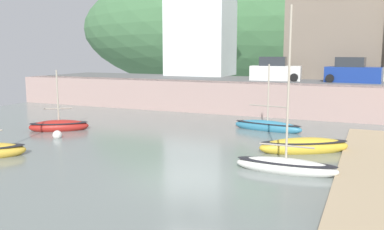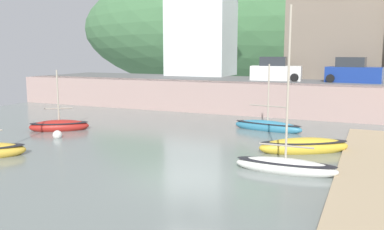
{
  "view_description": "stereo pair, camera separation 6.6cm",
  "coord_description": "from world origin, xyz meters",
  "px_view_note": "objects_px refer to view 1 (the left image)",
  "views": [
    {
      "loc": [
        6.08,
        -13.62,
        4.77
      ],
      "look_at": [
        -2.91,
        6.95,
        1.31
      ],
      "focal_mm": 38.57,
      "sensor_mm": 36.0,
      "label": 1
    },
    {
      "loc": [
        6.14,
        -13.6,
        4.77
      ],
      "look_at": [
        -2.91,
        6.95,
        1.31
      ],
      "focal_mm": 38.57,
      "sensor_mm": 36.0,
      "label": 2
    }
  ],
  "objects_px": {
    "sailboat_white_hull": "(267,126)",
    "sailboat_blue_trim": "(59,126)",
    "sailboat_far_left": "(286,165)",
    "waterfront_building_centre": "(336,20)",
    "mooring_buoy": "(57,135)",
    "sailboat_nearest_shore": "(304,146)",
    "waterfront_building_left": "(201,17)",
    "parked_car_near_slipway": "(275,71)",
    "parked_car_by_wall": "(353,72)"
  },
  "relations": [
    {
      "from": "sailboat_white_hull",
      "to": "sailboat_blue_trim",
      "type": "bearing_deg",
      "value": -148.15
    },
    {
      "from": "sailboat_blue_trim",
      "to": "sailboat_far_left",
      "type": "relative_size",
      "value": 0.58
    },
    {
      "from": "waterfront_building_centre",
      "to": "mooring_buoy",
      "type": "distance_m",
      "value": 25.76
    },
    {
      "from": "sailboat_blue_trim",
      "to": "sailboat_nearest_shore",
      "type": "distance_m",
      "value": 14.63
    },
    {
      "from": "waterfront_building_left",
      "to": "parked_car_near_slipway",
      "type": "relative_size",
      "value": 2.67
    },
    {
      "from": "sailboat_nearest_shore",
      "to": "parked_car_near_slipway",
      "type": "height_order",
      "value": "parked_car_near_slipway"
    },
    {
      "from": "parked_car_by_wall",
      "to": "mooring_buoy",
      "type": "xyz_separation_m",
      "value": [
        -14.54,
        -16.64,
        -3.05
      ]
    },
    {
      "from": "sailboat_blue_trim",
      "to": "parked_car_near_slipway",
      "type": "height_order",
      "value": "parked_car_near_slipway"
    },
    {
      "from": "waterfront_building_left",
      "to": "mooring_buoy",
      "type": "distance_m",
      "value": 22.61
    },
    {
      "from": "sailboat_far_left",
      "to": "mooring_buoy",
      "type": "height_order",
      "value": "sailboat_far_left"
    },
    {
      "from": "waterfront_building_left",
      "to": "sailboat_nearest_shore",
      "type": "bearing_deg",
      "value": -55.15
    },
    {
      "from": "sailboat_nearest_shore",
      "to": "parked_car_near_slipway",
      "type": "bearing_deg",
      "value": 77.59
    },
    {
      "from": "parked_car_near_slipway",
      "to": "waterfront_building_left",
      "type": "bearing_deg",
      "value": 147.28
    },
    {
      "from": "waterfront_building_left",
      "to": "sailboat_blue_trim",
      "type": "relative_size",
      "value": 2.93
    },
    {
      "from": "waterfront_building_left",
      "to": "sailboat_far_left",
      "type": "relative_size",
      "value": 1.69
    },
    {
      "from": "waterfront_building_centre",
      "to": "sailboat_nearest_shore",
      "type": "relative_size",
      "value": 2.27
    },
    {
      "from": "sailboat_far_left",
      "to": "sailboat_white_hull",
      "type": "bearing_deg",
      "value": 107.73
    },
    {
      "from": "waterfront_building_left",
      "to": "sailboat_nearest_shore",
      "type": "relative_size",
      "value": 2.55
    },
    {
      "from": "sailboat_nearest_shore",
      "to": "parked_car_by_wall",
      "type": "bearing_deg",
      "value": 54.33
    },
    {
      "from": "waterfront_building_centre",
      "to": "sailboat_white_hull",
      "type": "distance_m",
      "value": 16.23
    },
    {
      "from": "waterfront_building_left",
      "to": "sailboat_nearest_shore",
      "type": "xyz_separation_m",
      "value": [
        13.22,
        -18.99,
        -7.88
      ]
    },
    {
      "from": "sailboat_far_left",
      "to": "parked_car_near_slipway",
      "type": "height_order",
      "value": "sailboat_far_left"
    },
    {
      "from": "waterfront_building_left",
      "to": "parked_car_by_wall",
      "type": "relative_size",
      "value": 2.67
    },
    {
      "from": "parked_car_near_slipway",
      "to": "mooring_buoy",
      "type": "distance_m",
      "value": 18.94
    },
    {
      "from": "waterfront_building_centre",
      "to": "sailboat_white_hull",
      "type": "relative_size",
      "value": 2.29
    },
    {
      "from": "mooring_buoy",
      "to": "sailboat_far_left",
      "type": "bearing_deg",
      "value": -6.79
    },
    {
      "from": "sailboat_far_left",
      "to": "sailboat_blue_trim",
      "type": "bearing_deg",
      "value": 166.6
    },
    {
      "from": "waterfront_building_left",
      "to": "parked_car_near_slipway",
      "type": "distance_m",
      "value": 10.87
    },
    {
      "from": "mooring_buoy",
      "to": "sailboat_blue_trim",
      "type": "bearing_deg",
      "value": 128.92
    },
    {
      "from": "waterfront_building_centre",
      "to": "parked_car_near_slipway",
      "type": "relative_size",
      "value": 2.38
    },
    {
      "from": "sailboat_blue_trim",
      "to": "waterfront_building_centre",
      "type": "bearing_deg",
      "value": 18.98
    },
    {
      "from": "sailboat_far_left",
      "to": "parked_car_near_slipway",
      "type": "relative_size",
      "value": 1.58
    },
    {
      "from": "parked_car_near_slipway",
      "to": "mooring_buoy",
      "type": "height_order",
      "value": "parked_car_near_slipway"
    },
    {
      "from": "waterfront_building_left",
      "to": "parked_car_near_slipway",
      "type": "height_order",
      "value": "waterfront_building_left"
    },
    {
      "from": "parked_car_near_slipway",
      "to": "parked_car_by_wall",
      "type": "xyz_separation_m",
      "value": [
        6.04,
        0.0,
        0.0
      ]
    },
    {
      "from": "waterfront_building_centre",
      "to": "sailboat_nearest_shore",
      "type": "height_order",
      "value": "waterfront_building_centre"
    },
    {
      "from": "sailboat_blue_trim",
      "to": "sailboat_white_hull",
      "type": "xyz_separation_m",
      "value": [
        11.74,
        5.02,
        0.0
      ]
    },
    {
      "from": "sailboat_far_left",
      "to": "sailboat_white_hull",
      "type": "xyz_separation_m",
      "value": [
        -2.73,
        8.39,
        -0.01
      ]
    },
    {
      "from": "parked_car_near_slipway",
      "to": "sailboat_nearest_shore",
      "type": "bearing_deg",
      "value": -77.22
    },
    {
      "from": "waterfront_building_left",
      "to": "sailboat_far_left",
      "type": "height_order",
      "value": "waterfront_building_left"
    },
    {
      "from": "parked_car_near_slipway",
      "to": "parked_car_by_wall",
      "type": "relative_size",
      "value": 1.0
    },
    {
      "from": "sailboat_nearest_shore",
      "to": "parked_car_near_slipway",
      "type": "relative_size",
      "value": 1.05
    },
    {
      "from": "sailboat_white_hull",
      "to": "parked_car_near_slipway",
      "type": "bearing_deg",
      "value": 108.87
    },
    {
      "from": "waterfront_building_centre",
      "to": "sailboat_white_hull",
      "type": "xyz_separation_m",
      "value": [
        -2.46,
        -14.3,
        -7.27
      ]
    },
    {
      "from": "sailboat_blue_trim",
      "to": "parked_car_near_slipway",
      "type": "xyz_separation_m",
      "value": [
        9.97,
        14.82,
        2.94
      ]
    },
    {
      "from": "sailboat_blue_trim",
      "to": "waterfront_building_left",
      "type": "bearing_deg",
      "value": 51.12
    },
    {
      "from": "sailboat_blue_trim",
      "to": "parked_car_by_wall",
      "type": "xyz_separation_m",
      "value": [
        16.01,
        14.82,
        2.94
      ]
    },
    {
      "from": "sailboat_white_hull",
      "to": "mooring_buoy",
      "type": "relative_size",
      "value": 8.51
    },
    {
      "from": "sailboat_blue_trim",
      "to": "parked_car_by_wall",
      "type": "bearing_deg",
      "value": 8.07
    },
    {
      "from": "waterfront_building_centre",
      "to": "parked_car_by_wall",
      "type": "relative_size",
      "value": 2.38
    }
  ]
}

